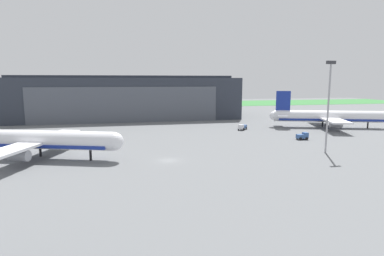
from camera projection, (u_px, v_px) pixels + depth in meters
ground_plane at (169, 161)px, 71.20m from camera, size 440.00×440.00×0.00m
grass_field_strip at (138, 105)px, 233.85m from camera, size 440.00×56.00×0.08m
maintenance_hangar at (125, 98)px, 152.93m from camera, size 104.73×40.54×20.28m
airliner_near_right at (40, 140)px, 72.00m from camera, size 37.46×32.09×13.92m
airliner_far_right at (330, 117)px, 119.87m from camera, size 43.16×34.43×13.95m
baggage_tug at (242, 127)px, 115.15m from camera, size 4.35×4.57×2.09m
pushback_tractor at (303, 136)px, 96.36m from camera, size 3.42×2.14×2.18m
apron_light_mast at (329, 101)px, 77.08m from camera, size 2.40×0.50×22.65m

